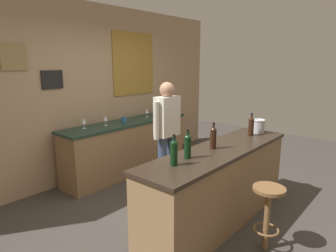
{
  "coord_description": "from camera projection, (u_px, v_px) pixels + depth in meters",
  "views": [
    {
      "loc": [
        -2.82,
        -2.05,
        1.9
      ],
      "look_at": [
        0.07,
        0.45,
        1.05
      ],
      "focal_mm": 31.28,
      "sensor_mm": 36.0,
      "label": 1
    }
  ],
  "objects": [
    {
      "name": "back_wall",
      "position": [
        93.0,
        91.0,
        4.8
      ],
      "size": [
        6.0,
        0.09,
        2.8
      ],
      "color": "tan",
      "rests_on": "ground_plane"
    },
    {
      "name": "bar_counter",
      "position": [
        219.0,
        186.0,
        3.44
      ],
      "size": [
        2.38,
        0.6,
        0.92
      ],
      "color": "olive",
      "rests_on": "ground_plane"
    },
    {
      "name": "coffee_mug",
      "position": [
        124.0,
        120.0,
        4.87
      ],
      "size": [
        0.12,
        0.08,
        0.09
      ],
      "color": "#336699",
      "rests_on": "side_counter"
    },
    {
      "name": "side_counter",
      "position": [
        128.0,
        147.0,
        5.05
      ],
      "size": [
        2.42,
        0.56,
        0.9
      ],
      "color": "olive",
      "rests_on": "ground_plane"
    },
    {
      "name": "wine_bottle_c",
      "position": [
        213.0,
        137.0,
        3.32
      ],
      "size": [
        0.07,
        0.07,
        0.31
      ],
      "color": "black",
      "rests_on": "bar_counter"
    },
    {
      "name": "wine_bottle_b",
      "position": [
        188.0,
        146.0,
        2.98
      ],
      "size": [
        0.07,
        0.07,
        0.31
      ],
      "color": "black",
      "rests_on": "bar_counter"
    },
    {
      "name": "bar_stool",
      "position": [
        268.0,
        208.0,
        2.93
      ],
      "size": [
        0.32,
        0.32,
        0.68
      ],
      "color": "brown",
      "rests_on": "ground_plane"
    },
    {
      "name": "wine_bottle_d",
      "position": [
        251.0,
        126.0,
        3.9
      ],
      "size": [
        0.07,
        0.07,
        0.31
      ],
      "color": "black",
      "rests_on": "bar_counter"
    },
    {
      "name": "wine_glass_b",
      "position": [
        106.0,
        119.0,
        4.63
      ],
      "size": [
        0.07,
        0.07,
        0.16
      ],
      "color": "silver",
      "rests_on": "side_counter"
    },
    {
      "name": "wine_glass_c",
      "position": [
        147.0,
        111.0,
        5.32
      ],
      "size": [
        0.07,
        0.07,
        0.16
      ],
      "color": "silver",
      "rests_on": "side_counter"
    },
    {
      "name": "bartender",
      "position": [
        167.0,
        130.0,
        4.16
      ],
      "size": [
        0.52,
        0.21,
        1.62
      ],
      "color": "#384766",
      "rests_on": "ground_plane"
    },
    {
      "name": "wine_bottle_a",
      "position": [
        174.0,
        152.0,
        2.78
      ],
      "size": [
        0.07,
        0.07,
        0.31
      ],
      "color": "black",
      "rests_on": "bar_counter"
    },
    {
      "name": "ice_bucket",
      "position": [
        258.0,
        126.0,
        4.07
      ],
      "size": [
        0.19,
        0.19,
        0.19
      ],
      "color": "#B7BABF",
      "rests_on": "bar_counter"
    },
    {
      "name": "ground_plane",
      "position": [
        191.0,
        211.0,
        3.8
      ],
      "size": [
        10.0,
        10.0,
        0.0
      ],
      "primitive_type": "plane",
      "color": "#423D38"
    },
    {
      "name": "wine_glass_a",
      "position": [
        84.0,
        121.0,
        4.41
      ],
      "size": [
        0.07,
        0.07,
        0.16
      ],
      "color": "silver",
      "rests_on": "side_counter"
    }
  ]
}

